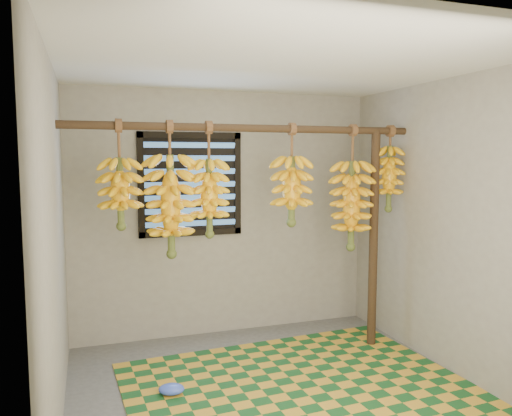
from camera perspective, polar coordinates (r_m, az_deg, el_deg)
name	(u,v)px	position (r m, az deg, el deg)	size (l,w,h in m)	color
floor	(280,398)	(3.93, 2.76, -20.88)	(3.00, 3.00, 0.01)	#515151
ceiling	(282,63)	(3.57, 2.96, 16.21)	(3.00, 3.00, 0.01)	silver
wall_back	(225,214)	(4.97, -3.54, -0.66)	(3.00, 0.01, 2.40)	gray
wall_left	(53,249)	(3.32, -22.16, -4.34)	(0.01, 3.00, 2.40)	gray
wall_right	(454,227)	(4.34, 21.69, -2.02)	(0.01, 3.00, 2.40)	gray
window	(191,184)	(4.84, -7.48, 2.68)	(1.00, 0.04, 1.00)	black
hanging_pole	(250,128)	(4.18, -0.67, 9.10)	(0.06, 0.06, 3.00)	#3B2A19
support_post	(374,240)	(4.75, 13.28, -3.56)	(0.08, 0.08, 2.00)	#3B2A19
woven_mat	(302,390)	(4.03, 5.29, -20.00)	(2.56, 2.05, 0.01)	#164C20
plastic_bag	(171,389)	(3.98, -9.64, -19.74)	(0.19, 0.14, 0.08)	blue
banana_bunch_a	(120,193)	(3.98, -15.24, 1.65)	(0.32, 0.32, 0.84)	brown
banana_bunch_b	(171,206)	(4.03, -9.72, 0.24)	(0.39, 0.39, 1.08)	brown
banana_bunch_c	(209,198)	(4.09, -5.36, 1.18)	(0.32, 0.32, 0.94)	brown
banana_bunch_d	(291,191)	(4.31, 4.08, 1.99)	(0.34, 0.34, 0.87)	brown
banana_bunch_e	(352,205)	(4.58, 10.86, 0.30)	(0.37, 0.37, 1.12)	brown
banana_bunch_f	(389,178)	(4.77, 14.97, 3.29)	(0.26, 0.26, 0.79)	brown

